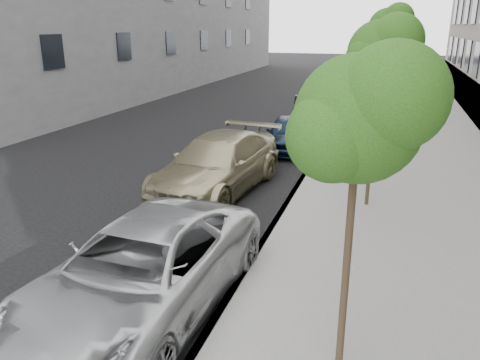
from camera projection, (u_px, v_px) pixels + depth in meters
The scene contains 10 objects.
sidewalk at pixel (403, 110), 26.51m from camera, with size 6.40×72.00×0.14m, color gray.
curb at pixel (347, 107), 27.41m from camera, with size 0.15×72.00×0.14m, color #9E9B93.
tree_near at pixel (361, 119), 5.36m from camera, with size 1.82×1.62×4.36m.
tree_mid at pixel (381, 53), 11.11m from camera, with size 1.85×1.65×4.78m.
tree_far at pixel (388, 28), 16.82m from camera, with size 1.71×1.51×5.25m.
minivan at pixel (142, 271), 7.71m from camera, with size 2.55×5.52×1.53m, color #BBBDC1.
suv at pixel (218, 164), 13.52m from camera, with size 2.26×5.56×1.61m, color tan.
sedan_blue at pixel (288, 133), 18.08m from camera, with size 1.54×3.82×1.30m, color #0E1C31.
sedan_black at pixel (309, 111), 22.80m from camera, with size 1.40×4.01×1.32m, color black.
sedan_rear at pixel (326, 96), 27.85m from camera, with size 1.70×4.19×1.22m, color gray.
Camera 1 is at (3.52, -3.98, 4.62)m, focal length 35.00 mm.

